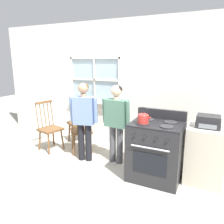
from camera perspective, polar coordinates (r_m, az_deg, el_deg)
ground_plane at (r=4.05m, az=-7.14°, el=-14.15°), size 16.00×16.00×0.00m
wall_back at (r=4.83m, az=1.81°, el=7.24°), size 6.40×0.16×2.70m
chair_by_window at (r=4.51m, az=-8.03°, el=-4.86°), size 0.58×0.58×1.03m
chair_near_wall at (r=4.77m, az=-15.96°, el=-4.24°), size 0.49×0.50×1.03m
chair_center_cluster at (r=5.06m, az=-8.69°, el=-2.86°), size 0.56×0.57×1.03m
person_elderly_left at (r=4.02m, az=-7.31°, el=-0.96°), size 0.53×0.29×1.47m
person_teen_center at (r=3.91m, az=1.13°, el=-1.40°), size 0.55×0.25×1.44m
stove at (r=3.56m, az=11.30°, el=-9.87°), size 0.80×0.68×1.08m
kettle at (r=3.31m, az=8.16°, el=-1.45°), size 0.21×0.17×0.25m
potted_plant at (r=5.19m, az=-6.96°, el=3.63°), size 0.13×0.13×0.22m
handbag at (r=4.18m, az=-7.89°, el=-0.61°), size 0.25×0.25×0.31m
side_counter at (r=3.69m, az=23.07°, el=-10.29°), size 0.55×0.50×0.90m
stereo at (r=3.50m, az=23.86°, el=-2.30°), size 0.34×0.29×0.18m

